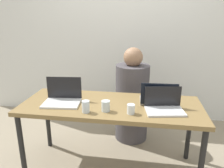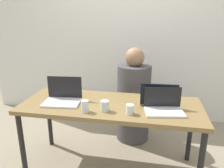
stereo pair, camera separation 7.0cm
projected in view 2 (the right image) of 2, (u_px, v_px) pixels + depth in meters
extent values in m
plane|color=gray|center=(111.00, 167.00, 2.33)|extent=(12.00, 12.00, 0.00)
cube|color=silver|center=(128.00, 38.00, 3.23)|extent=(4.50, 0.10, 2.44)
cube|color=olive|center=(111.00, 106.00, 2.11)|extent=(1.73, 0.67, 0.04)
cylinder|color=black|center=(22.00, 146.00, 2.10)|extent=(0.05, 0.05, 0.69)
cylinder|color=black|center=(200.00, 167.00, 1.81)|extent=(0.05, 0.05, 0.69)
cylinder|color=black|center=(49.00, 119.00, 2.64)|extent=(0.05, 0.05, 0.69)
cylinder|color=black|center=(190.00, 132.00, 2.34)|extent=(0.05, 0.05, 0.69)
cylinder|color=#484549|center=(133.00, 103.00, 2.75)|extent=(0.44, 0.44, 0.97)
sphere|color=#997051|center=(135.00, 57.00, 2.57)|extent=(0.23, 0.23, 0.23)
cube|color=#B4B5B6|center=(158.00, 101.00, 2.14)|extent=(0.35, 0.24, 0.02)
cube|color=black|center=(159.00, 95.00, 2.00)|extent=(0.34, 0.03, 0.21)
sphere|color=white|center=(159.00, 95.00, 1.99)|extent=(0.04, 0.04, 0.04)
cube|color=silver|center=(164.00, 112.00, 1.90)|extent=(0.36, 0.25, 0.02)
cube|color=black|center=(163.00, 97.00, 1.97)|extent=(0.33, 0.07, 0.19)
sphere|color=white|center=(162.00, 96.00, 1.99)|extent=(0.03, 0.03, 0.03)
cube|color=silver|center=(62.00, 103.00, 2.11)|extent=(0.37, 0.27, 0.02)
cube|color=black|center=(65.00, 87.00, 2.19)|extent=(0.35, 0.04, 0.22)
sphere|color=white|center=(65.00, 87.00, 2.20)|extent=(0.04, 0.04, 0.04)
cylinder|color=silver|center=(105.00, 106.00, 1.94)|extent=(0.08, 0.08, 0.10)
cylinder|color=silver|center=(105.00, 108.00, 1.94)|extent=(0.07, 0.07, 0.05)
cylinder|color=white|center=(130.00, 109.00, 1.88)|extent=(0.07, 0.07, 0.09)
cylinder|color=silver|center=(130.00, 111.00, 1.89)|extent=(0.06, 0.06, 0.05)
cylinder|color=silver|center=(85.00, 106.00, 1.92)|extent=(0.07, 0.07, 0.11)
cylinder|color=silver|center=(85.00, 109.00, 1.92)|extent=(0.06, 0.06, 0.06)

